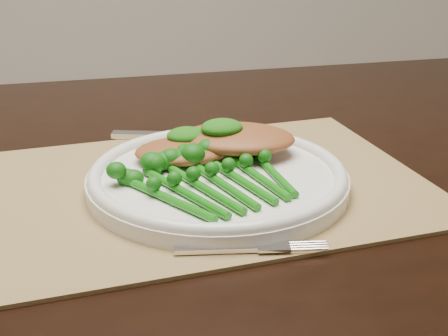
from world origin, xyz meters
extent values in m
cube|color=black|center=(0.10, 0.05, 0.73)|extent=(1.61, 0.91, 0.04)
cube|color=olive|center=(0.17, -0.05, 0.75)|extent=(0.53, 0.41, 0.00)
cylinder|color=white|center=(0.17, -0.06, 0.76)|extent=(0.30, 0.30, 0.02)
torus|color=white|center=(0.17, -0.06, 0.77)|extent=(0.30, 0.30, 0.02)
cube|color=silver|center=(0.11, 0.13, 0.76)|extent=(0.10, 0.04, 0.01)
cube|color=silver|center=(0.22, 0.09, 0.76)|extent=(0.14, 0.06, 0.00)
cube|color=silver|center=(0.14, -0.20, 0.76)|extent=(0.08, 0.02, 0.00)
ellipsoid|color=brown|center=(0.14, -0.01, 0.78)|extent=(0.12, 0.09, 0.02)
ellipsoid|color=brown|center=(0.21, 0.00, 0.79)|extent=(0.17, 0.14, 0.03)
ellipsoid|color=#104D0B|center=(0.15, 0.01, 0.80)|extent=(0.05, 0.04, 0.02)
ellipsoid|color=#104D0B|center=(0.19, -0.01, 0.81)|extent=(0.05, 0.04, 0.02)
camera|label=1|loc=(0.03, -0.70, 1.05)|focal=50.00mm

